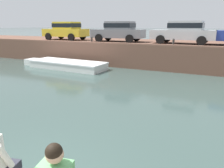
{
  "coord_description": "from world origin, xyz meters",
  "views": [
    {
      "loc": [
        3.07,
        -2.09,
        2.95
      ],
      "look_at": [
        0.16,
        4.19,
        1.07
      ],
      "focal_mm": 35.0,
      "sensor_mm": 36.0,
      "label": 1
    }
  ],
  "objects_px": {
    "car_left_inner_grey": "(119,31)",
    "mooring_bollard_mid": "(173,42)",
    "car_centre_silver": "(184,31)",
    "mooring_bollard_west": "(92,39)",
    "boat_moored_west_white": "(65,64)",
    "car_leftmost_yellow": "(66,30)"
  },
  "relations": [
    {
      "from": "mooring_bollard_west",
      "to": "car_left_inner_grey",
      "type": "bearing_deg",
      "value": 53.97
    },
    {
      "from": "boat_moored_west_white",
      "to": "mooring_bollard_mid",
      "type": "distance_m",
      "value": 7.49
    },
    {
      "from": "car_left_inner_grey",
      "to": "mooring_bollard_mid",
      "type": "height_order",
      "value": "car_left_inner_grey"
    },
    {
      "from": "boat_moored_west_white",
      "to": "car_left_inner_grey",
      "type": "bearing_deg",
      "value": 56.71
    },
    {
      "from": "car_centre_silver",
      "to": "mooring_bollard_west",
      "type": "height_order",
      "value": "car_centre_silver"
    },
    {
      "from": "boat_moored_west_white",
      "to": "car_left_inner_grey",
      "type": "height_order",
      "value": "car_left_inner_grey"
    },
    {
      "from": "boat_moored_west_white",
      "to": "car_centre_silver",
      "type": "xyz_separation_m",
      "value": [
        7.42,
        3.79,
        2.27
      ]
    },
    {
      "from": "car_centre_silver",
      "to": "boat_moored_west_white",
      "type": "bearing_deg",
      "value": -152.93
    },
    {
      "from": "boat_moored_west_white",
      "to": "car_leftmost_yellow",
      "type": "distance_m",
      "value": 5.1
    },
    {
      "from": "boat_moored_west_white",
      "to": "mooring_bollard_mid",
      "type": "relative_size",
      "value": 15.02
    },
    {
      "from": "car_leftmost_yellow",
      "to": "mooring_bollard_west",
      "type": "relative_size",
      "value": 8.76
    },
    {
      "from": "mooring_bollard_west",
      "to": "mooring_bollard_mid",
      "type": "bearing_deg",
      "value": 0.0
    },
    {
      "from": "mooring_bollard_west",
      "to": "boat_moored_west_white",
      "type": "bearing_deg",
      "value": -120.39
    },
    {
      "from": "car_leftmost_yellow",
      "to": "mooring_bollard_mid",
      "type": "bearing_deg",
      "value": -11.11
    },
    {
      "from": "boat_moored_west_white",
      "to": "car_centre_silver",
      "type": "height_order",
      "value": "car_centre_silver"
    },
    {
      "from": "boat_moored_west_white",
      "to": "car_leftmost_yellow",
      "type": "xyz_separation_m",
      "value": [
        -2.55,
        3.79,
        2.26
      ]
    },
    {
      "from": "boat_moored_west_white",
      "to": "mooring_bollard_mid",
      "type": "xyz_separation_m",
      "value": [
        7.06,
        1.91,
        1.66
      ]
    },
    {
      "from": "boat_moored_west_white",
      "to": "car_leftmost_yellow",
      "type": "relative_size",
      "value": 1.71
    },
    {
      "from": "car_leftmost_yellow",
      "to": "mooring_bollard_mid",
      "type": "height_order",
      "value": "car_leftmost_yellow"
    },
    {
      "from": "car_left_inner_grey",
      "to": "mooring_bollard_mid",
      "type": "bearing_deg",
      "value": -22.47
    },
    {
      "from": "boat_moored_west_white",
      "to": "mooring_bollard_west",
      "type": "height_order",
      "value": "mooring_bollard_west"
    },
    {
      "from": "car_left_inner_grey",
      "to": "mooring_bollard_west",
      "type": "xyz_separation_m",
      "value": [
        -1.37,
        -1.89,
        -0.61
      ]
    }
  ]
}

